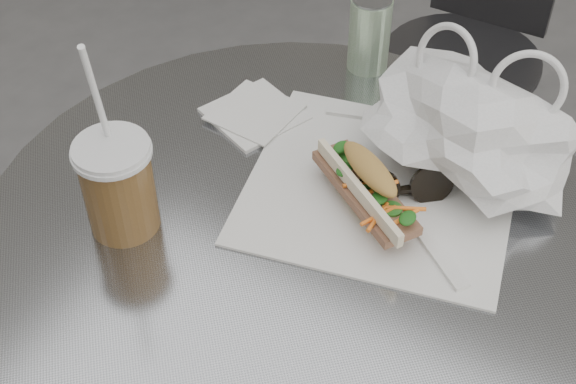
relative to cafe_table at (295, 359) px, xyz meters
The scene contains 9 objects.
cafe_table is the anchor object (origin of this frame).
chair_far 0.94m from the cafe_table, 97.79° to the left, with size 0.34×0.35×0.65m.
sandwich_paper 0.30m from the cafe_table, 64.31° to the left, with size 0.32×0.30×0.00m, color white.
banh_mi 0.32m from the cafe_table, 52.02° to the left, with size 0.22×0.18×0.07m.
iced_coffee 0.39m from the cafe_table, 149.00° to the right, with size 0.09×0.09×0.26m.
sunglasses 0.32m from the cafe_table, 50.41° to the left, with size 0.10×0.10×0.05m.
plastic_bag 0.41m from the cafe_table, 59.17° to the left, with size 0.25×0.19×0.12m, color white, non-canonical shape.
napkin_stack 0.35m from the cafe_table, 137.63° to the left, with size 0.14×0.14×0.01m.
drink_can 0.47m from the cafe_table, 104.38° to the left, with size 0.06×0.06×0.11m.
Camera 1 is at (0.34, -0.35, 1.43)m, focal length 50.00 mm.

